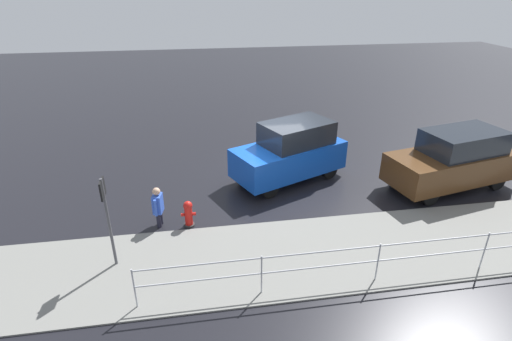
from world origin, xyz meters
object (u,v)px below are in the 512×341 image
Objects in this scene: fire_hydrant at (188,214)px; pedestrian at (158,205)px; parked_sedan at (454,160)px; sign_post at (107,210)px; moving_hatchback at (291,152)px.

pedestrian is at bearing -11.02° from fire_hydrant.
parked_sedan is 10.92m from sign_post.
parked_sedan is (-5.23, 1.44, -0.03)m from moving_hatchback.
sign_post is (10.61, 2.52, 0.58)m from parked_sedan.
fire_hydrant is 0.89m from pedestrian.
sign_post reaches higher than fire_hydrant.
sign_post reaches higher than pedestrian.
fire_hydrant is 0.33× the size of sign_post.
moving_hatchback is 5.30× the size of fire_hydrant.
pedestrian is at bearing -121.03° from sign_post.
parked_sedan is at bearing -166.65° from sign_post.
pedestrian is (0.83, -0.16, 0.28)m from fire_hydrant.
sign_post is at bearing 13.35° from parked_sedan.
moving_hatchback is 5.42m from parked_sedan.
pedestrian is (9.63, 0.89, -0.31)m from parked_sedan.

